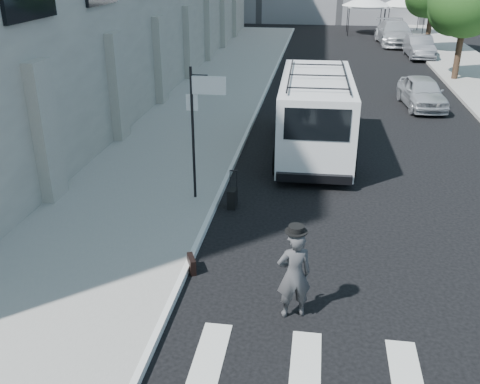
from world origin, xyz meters
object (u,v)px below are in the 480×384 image
(cargo_van, at_px, (315,113))
(parked_car_b, at_px, (419,47))
(businessman, at_px, (294,275))
(briefcase, at_px, (192,264))
(suitcase, at_px, (232,198))
(parked_car_a, at_px, (422,92))
(parked_car_c, at_px, (395,33))

(cargo_van, bearing_deg, parked_car_b, 70.38)
(businessman, relative_size, cargo_van, 0.25)
(briefcase, height_order, cargo_van, cargo_van)
(suitcase, height_order, parked_car_a, parked_car_a)
(cargo_van, bearing_deg, suitcase, -114.15)
(cargo_van, height_order, parked_car_a, cargo_van)
(briefcase, distance_m, parked_car_c, 33.57)
(suitcase, distance_m, parked_car_c, 30.36)
(briefcase, xyz_separation_m, parked_car_c, (7.76, 32.66, 0.68))
(businessman, distance_m, parked_car_b, 29.18)
(briefcase, distance_m, parked_car_b, 28.61)
(briefcase, relative_size, parked_car_c, 0.08)
(parked_car_c, bearing_deg, businessman, -102.77)
(businessman, bearing_deg, briefcase, -46.71)
(businessman, relative_size, parked_car_c, 0.30)
(parked_car_a, bearing_deg, parked_car_c, 81.83)
(briefcase, bearing_deg, parked_car_b, 48.48)
(cargo_van, xyz_separation_m, parked_car_a, (4.53, 6.48, -0.66))
(briefcase, distance_m, suitcase, 3.24)
(suitcase, xyz_separation_m, parked_car_a, (6.55, 11.29, 0.40))
(briefcase, bearing_deg, parked_car_a, 40.75)
(parked_car_c, bearing_deg, briefcase, -106.81)
(cargo_van, relative_size, parked_car_c, 1.19)
(businessman, relative_size, suitcase, 1.75)
(briefcase, bearing_deg, businessman, -52.37)
(businessman, relative_size, parked_car_a, 0.45)
(briefcase, xyz_separation_m, suitcase, (0.35, 3.22, 0.10))
(briefcase, relative_size, cargo_van, 0.06)
(suitcase, xyz_separation_m, cargo_van, (2.02, 4.82, 1.05))
(parked_car_a, bearing_deg, parked_car_b, 76.49)
(businessman, bearing_deg, parked_car_a, -124.81)
(briefcase, relative_size, parked_car_b, 0.10)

